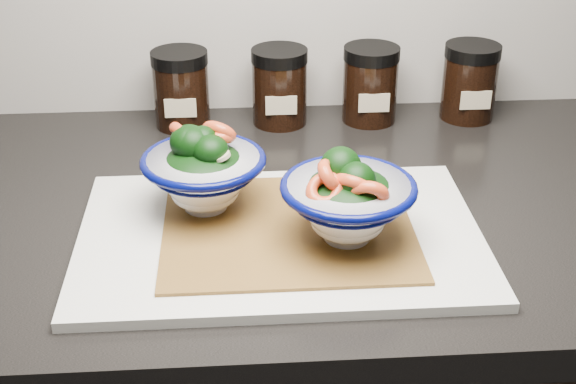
{
  "coord_description": "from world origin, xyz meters",
  "views": [
    {
      "loc": [
        -0.11,
        0.59,
        1.38
      ],
      "look_at": [
        -0.05,
        1.36,
        0.96
      ],
      "focal_mm": 50.0,
      "sensor_mm": 36.0,
      "label": 1
    }
  ],
  "objects": [
    {
      "name": "spice_jar_b",
      "position": [
        -0.04,
        1.69,
        0.96
      ],
      "size": [
        0.08,
        0.08,
        0.11
      ],
      "color": "black",
      "rests_on": "countertop"
    },
    {
      "name": "bowl_left",
      "position": [
        -0.15,
        1.41,
        0.96
      ],
      "size": [
        0.14,
        0.14,
        0.11
      ],
      "rotation": [
        0.0,
        0.0,
        -0.18
      ],
      "color": "white",
      "rests_on": "bamboo_mat"
    },
    {
      "name": "spice_jar_d",
      "position": [
        0.24,
        1.69,
        0.96
      ],
      "size": [
        0.08,
        0.08,
        0.11
      ],
      "color": "black",
      "rests_on": "countertop"
    },
    {
      "name": "countertop",
      "position": [
        0.0,
        1.45,
        0.88
      ],
      "size": [
        3.5,
        0.6,
        0.04
      ],
      "primitive_type": "cube",
      "color": "black",
      "rests_on": "cabinet"
    },
    {
      "name": "bamboo_mat",
      "position": [
        -0.05,
        1.36,
        0.91
      ],
      "size": [
        0.28,
        0.24,
        0.0
      ],
      "primitive_type": "cube",
      "color": "olive",
      "rests_on": "cutting_board"
    },
    {
      "name": "cutting_board",
      "position": [
        -0.06,
        1.36,
        0.91
      ],
      "size": [
        0.45,
        0.3,
        0.01
      ],
      "primitive_type": "cube",
      "color": "silver",
      "rests_on": "countertop"
    },
    {
      "name": "bowl_right",
      "position": [
        0.01,
        1.33,
        0.96
      ],
      "size": [
        0.15,
        0.15,
        0.11
      ],
      "rotation": [
        0.0,
        0.0,
        -0.13
      ],
      "color": "white",
      "rests_on": "bamboo_mat"
    },
    {
      "name": "spice_jar_a",
      "position": [
        -0.19,
        1.69,
        0.96
      ],
      "size": [
        0.08,
        0.08,
        0.11
      ],
      "color": "black",
      "rests_on": "countertop"
    },
    {
      "name": "spice_jar_c",
      "position": [
        0.09,
        1.69,
        0.96
      ],
      "size": [
        0.08,
        0.08,
        0.11
      ],
      "color": "black",
      "rests_on": "countertop"
    }
  ]
}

